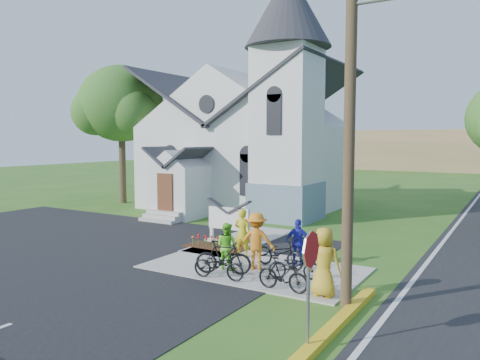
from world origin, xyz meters
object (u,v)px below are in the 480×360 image
Objects in this scene: cyclist_1 at (227,246)px; cyclist_3 at (257,241)px; bike_0 at (219,265)px; bike_3 at (283,275)px; cyclist_4 at (324,262)px; cyclist_2 at (298,242)px; church_sign at (229,219)px; stop_sign at (310,265)px; bike_2 at (279,253)px; cyclist_0 at (243,233)px; utility_pole at (353,93)px; bike_4 at (295,266)px; bike_1 at (223,257)px.

cyclist_1 is 0.82× the size of cyclist_3.
bike_3 reaches higher than bike_0.
cyclist_2 is at bearing -51.29° from cyclist_4.
church_sign is 1.16× the size of cyclist_4.
bike_2 is (-3.19, 5.09, -1.24)m from stop_sign.
church_sign is at bearing -53.78° from cyclist_0.
stop_sign is 1.42× the size of cyclist_0.
cyclist_0 is 0.92× the size of bike_2.
utility_pole is 6.61m from cyclist_1.
church_sign is 3.87m from cyclist_1.
utility_pole is at bearing -148.31° from bike_4.
cyclist_3 reaches higher than cyclist_2.
cyclist_0 is 1.12× the size of bike_3.
cyclist_0 is 0.98× the size of bike_1.
utility_pole is 5.63× the size of bike_1.
bike_4 is (0.57, -1.54, -0.36)m from cyclist_2.
bike_0 is at bearing 56.06° from cyclist_2.
church_sign is 1.41× the size of cyclist_2.
bike_4 is at bearing -172.57° from cyclist_1.
utility_pole is at bearing 168.39° from cyclist_1.
cyclist_4 is (4.06, -2.52, 0.07)m from cyclist_0.
cyclist_0 is (-4.97, 5.71, -0.86)m from stop_sign.
cyclist_4 is (2.27, -1.91, 0.45)m from bike_2.
cyclist_0 reaches higher than bike_2.
bike_4 is at bearing 118.05° from stop_sign.
church_sign is at bearing 9.06° from bike_1.
utility_pole is 5.29× the size of cyclist_4.
utility_pole is at bearing -117.51° from bike_2.
bike_2 is at bearing 152.83° from cyclist_0.
bike_1 is 1.97m from bike_2.
stop_sign is 1.63× the size of cyclist_1.
bike_4 is at bearing 103.56° from cyclist_2.
church_sign is 1.39× the size of bike_4.
bike_4 is at bearing -35.05° from cyclist_4.
bike_3 is (2.92, -2.71, -0.40)m from cyclist_0.
church_sign is 4.17m from bike_2.
cyclist_1 is at bearing -11.75° from cyclist_4.
church_sign is 5.48m from bike_4.
cyclist_4 is at bearing 119.87° from cyclist_2.
stop_sign is 7.62m from cyclist_0.
church_sign reaches higher than cyclist_2.
bike_0 is at bearing 164.26° from bike_2.
bike_3 reaches higher than bike_4.
utility_pole is 6.42m from bike_0.
cyclist_2 is 0.84× the size of cyclist_3.
utility_pole is 4.52m from stop_sign.
utility_pole reaches higher than church_sign.
bike_4 is at bearing -36.14° from church_sign.
cyclist_4 is (3.28, 0.19, 0.50)m from bike_0.
utility_pole reaches higher than cyclist_2.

